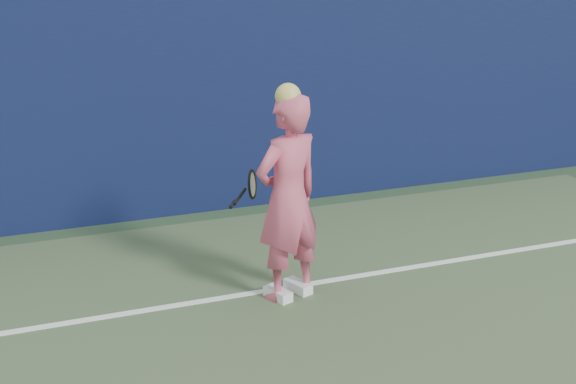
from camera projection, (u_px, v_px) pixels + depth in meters
name	position (u px, v px, depth m)	size (l,w,h in m)	color
backstop_wall	(149.00, 107.00, 8.98)	(24.00, 0.40, 2.50)	#0B1532
player	(288.00, 198.00, 6.96)	(0.79, 0.65, 1.94)	#CA4E6A
racket	(251.00, 186.00, 7.31)	(0.39, 0.40, 0.28)	black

